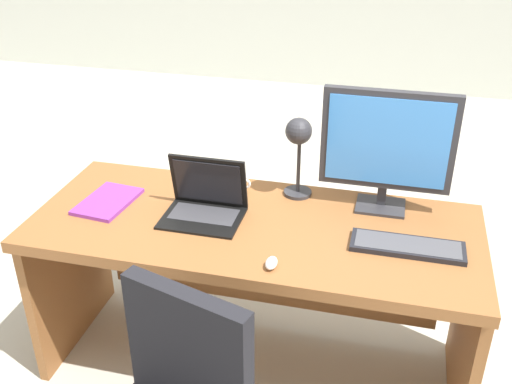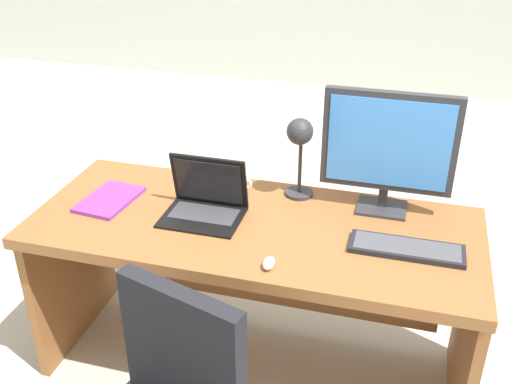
# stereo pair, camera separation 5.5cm
# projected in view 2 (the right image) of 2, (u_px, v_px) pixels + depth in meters

# --- Properties ---
(ground) EXTENTS (12.00, 12.00, 0.00)m
(ground) POSITION_uv_depth(u_px,v_px,m) (314.00, 207.00, 3.99)
(ground) COLOR #B7B2A3
(desk) EXTENTS (1.78, 0.74, 0.75)m
(desk) POSITION_uv_depth(u_px,v_px,m) (256.00, 257.00, 2.49)
(desk) COLOR brown
(desk) RESTS_ON ground
(monitor) EXTENTS (0.52, 0.16, 0.50)m
(monitor) POSITION_uv_depth(u_px,v_px,m) (389.00, 146.00, 2.33)
(monitor) COLOR #2D2D33
(monitor) RESTS_ON desk
(laptop) EXTENTS (0.32, 0.25, 0.24)m
(laptop) POSITION_uv_depth(u_px,v_px,m) (206.00, 196.00, 2.41)
(laptop) COLOR black
(laptop) RESTS_ON desk
(keyboard) EXTENTS (0.42, 0.14, 0.02)m
(keyboard) POSITION_uv_depth(u_px,v_px,m) (407.00, 249.00, 2.18)
(keyboard) COLOR black
(keyboard) RESTS_ON desk
(mouse) EXTENTS (0.04, 0.07, 0.03)m
(mouse) POSITION_uv_depth(u_px,v_px,m) (269.00, 263.00, 2.09)
(mouse) COLOR silver
(mouse) RESTS_ON desk
(desk_lamp) EXTENTS (0.12, 0.14, 0.36)m
(desk_lamp) POSITION_uv_depth(u_px,v_px,m) (300.00, 142.00, 2.43)
(desk_lamp) COLOR #2D2D33
(desk_lamp) RESTS_ON desk
(book) EXTENTS (0.22, 0.30, 0.02)m
(book) POSITION_uv_depth(u_px,v_px,m) (109.00, 199.00, 2.52)
(book) COLOR purple
(book) RESTS_ON desk
(coffee_mug) EXTENTS (0.11, 0.09, 0.08)m
(coffee_mug) POSITION_uv_depth(u_px,v_px,m) (238.00, 183.00, 2.57)
(coffee_mug) COLOR white
(coffee_mug) RESTS_ON desk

